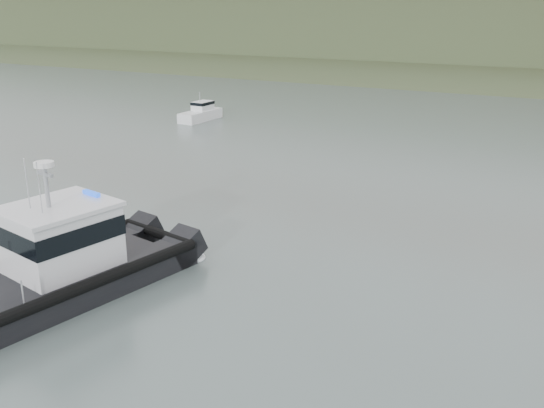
{
  "coord_description": "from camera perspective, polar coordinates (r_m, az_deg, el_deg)",
  "views": [
    {
      "loc": [
        13.88,
        -17.2,
        11.97
      ],
      "look_at": [
        -0.23,
        8.17,
        2.4
      ],
      "focal_mm": 40.0,
      "sensor_mm": 36.0,
      "label": 1
    }
  ],
  "objects": [
    {
      "name": "ground",
      "position": [
        25.14,
        -8.78,
        -10.43
      ],
      "size": [
        400.0,
        400.0,
        0.0
      ],
      "primitive_type": "plane",
      "color": "#465451",
      "rests_on": "ground"
    },
    {
      "name": "patrol_boat",
      "position": [
        27.54,
        -19.77,
        -5.16
      ],
      "size": [
        6.76,
        13.26,
        6.14
      ],
      "rotation": [
        0.0,
        0.0,
        -0.18
      ],
      "color": "black",
      "rests_on": "ground"
    },
    {
      "name": "motorboat",
      "position": [
        66.99,
        -6.69,
        8.51
      ],
      "size": [
        1.94,
        5.76,
        3.16
      ],
      "rotation": [
        0.0,
        0.0,
        -0.0
      ],
      "color": "white",
      "rests_on": "ground"
    }
  ]
}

